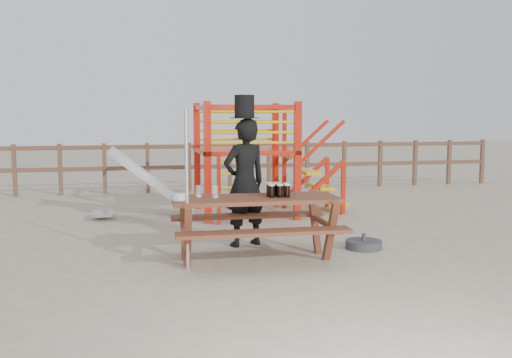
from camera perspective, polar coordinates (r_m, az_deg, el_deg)
name	(u,v)px	position (r m, az deg, el deg)	size (l,w,h in m)	color
ground	(284,262)	(7.34, 2.78, -8.27)	(60.00, 60.00, 0.00)	#B8A98F
back_fence	(210,161)	(14.02, -4.66, 1.78)	(15.09, 0.09, 1.20)	brown
playground_fort	(241,157)	(10.65, -1.56, 2.16)	(4.71, 1.84, 2.10)	red
picnic_table	(256,220)	(7.33, -0.04, -4.16)	(2.14, 1.50, 0.82)	brown
man_with_hat	(245,179)	(8.06, -1.15, -0.01)	(0.77, 0.63, 2.14)	black
metal_pole	(187,191)	(6.80, -6.93, -1.20)	(0.04, 0.04, 1.93)	#B2B2B7
parasol_base	(364,244)	(8.16, 10.71, -6.45)	(0.51, 0.51, 0.21)	#343438
paper_bag	(180,197)	(7.07, -7.60, -1.80)	(0.18, 0.14, 0.08)	white
stout_pints	(277,190)	(7.34, 2.14, -1.08)	(0.29, 0.29, 0.17)	black
empty_glasses	(207,192)	(7.29, -4.93, -1.29)	(0.28, 0.17, 0.15)	silver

